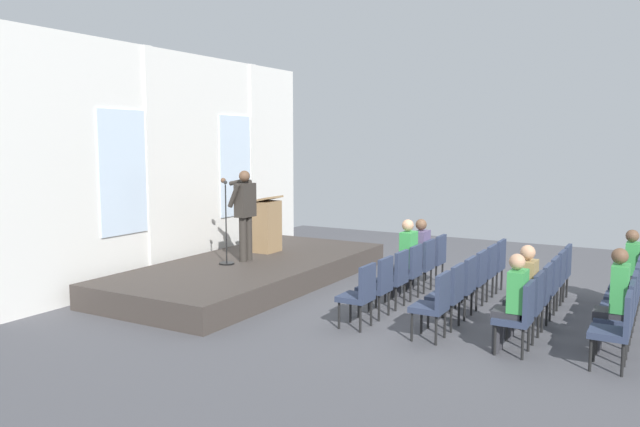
% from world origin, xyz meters
% --- Properties ---
extents(ground_plane, '(14.75, 14.75, 0.00)m').
position_xyz_m(ground_plane, '(0.00, 0.00, 0.00)').
color(ground_plane, '#4C4C51').
extents(rear_partition, '(8.12, 0.14, 4.42)m').
position_xyz_m(rear_partition, '(0.02, 5.67, 2.21)').
color(rear_partition, silver).
rests_on(rear_partition, ground).
extents(stage_platform, '(6.07, 2.74, 0.42)m').
position_xyz_m(stage_platform, '(0.00, 4.00, 0.21)').
color(stage_platform, '#3F3833').
rests_on(stage_platform, ground).
extents(speaker, '(0.51, 0.69, 1.72)m').
position_xyz_m(speaker, '(-0.03, 4.14, 1.42)').
color(speaker, '#332D28').
rests_on(speaker, stage_platform).
extents(mic_stand, '(0.28, 0.28, 1.55)m').
position_xyz_m(mic_stand, '(-0.47, 4.23, 0.75)').
color(mic_stand, black).
rests_on(mic_stand, stage_platform).
extents(lectern, '(0.60, 0.48, 1.16)m').
position_xyz_m(lectern, '(0.97, 4.32, 0.97)').
color(lectern, '#93724C').
rests_on(lectern, stage_platform).
extents(chair_r0_c0, '(0.46, 0.44, 0.94)m').
position_xyz_m(chair_r0_c0, '(-1.59, 0.93, 0.53)').
color(chair_r0_c0, black).
rests_on(chair_r0_c0, ground).
extents(chair_r0_c1, '(0.46, 0.44, 0.94)m').
position_xyz_m(chair_r0_c1, '(-0.95, 0.93, 0.53)').
color(chair_r0_c1, black).
rests_on(chair_r0_c1, ground).
extents(chair_r0_c2, '(0.46, 0.44, 0.94)m').
position_xyz_m(chair_r0_c2, '(-0.32, 0.93, 0.53)').
color(chair_r0_c2, black).
rests_on(chair_r0_c2, ground).
extents(chair_r0_c3, '(0.46, 0.44, 0.94)m').
position_xyz_m(chair_r0_c3, '(0.32, 0.93, 0.53)').
color(chair_r0_c3, black).
rests_on(chair_r0_c3, ground).
extents(audience_r0_c3, '(0.36, 0.39, 1.37)m').
position_xyz_m(audience_r0_c3, '(0.32, 1.01, 0.76)').
color(audience_r0_c3, '#2D2D33').
rests_on(audience_r0_c3, ground).
extents(chair_r0_c4, '(0.46, 0.44, 0.94)m').
position_xyz_m(chair_r0_c4, '(0.95, 0.93, 0.53)').
color(chair_r0_c4, black).
rests_on(chair_r0_c4, ground).
extents(audience_r0_c4, '(0.36, 0.39, 1.31)m').
position_xyz_m(audience_r0_c4, '(0.95, 1.01, 0.73)').
color(audience_r0_c4, '#2D2D33').
rests_on(audience_r0_c4, ground).
extents(chair_r0_c5, '(0.46, 0.44, 0.94)m').
position_xyz_m(chair_r0_c5, '(1.59, 0.93, 0.53)').
color(chair_r0_c5, black).
rests_on(chair_r0_c5, ground).
extents(chair_r1_c0, '(0.46, 0.44, 0.94)m').
position_xyz_m(chair_r1_c0, '(-1.59, -0.18, 0.53)').
color(chair_r1_c0, black).
rests_on(chair_r1_c0, ground).
extents(chair_r1_c1, '(0.46, 0.44, 0.94)m').
position_xyz_m(chair_r1_c1, '(-0.95, -0.18, 0.53)').
color(chair_r1_c1, black).
rests_on(chair_r1_c1, ground).
extents(chair_r1_c2, '(0.46, 0.44, 0.94)m').
position_xyz_m(chair_r1_c2, '(-0.32, -0.18, 0.53)').
color(chair_r1_c2, black).
rests_on(chair_r1_c2, ground).
extents(chair_r1_c3, '(0.46, 0.44, 0.94)m').
position_xyz_m(chair_r1_c3, '(0.32, -0.18, 0.53)').
color(chair_r1_c3, black).
rests_on(chair_r1_c3, ground).
extents(chair_r1_c4, '(0.46, 0.44, 0.94)m').
position_xyz_m(chair_r1_c4, '(0.95, -0.18, 0.53)').
color(chair_r1_c4, black).
rests_on(chair_r1_c4, ground).
extents(chair_r1_c5, '(0.46, 0.44, 0.94)m').
position_xyz_m(chair_r1_c5, '(1.59, -0.18, 0.53)').
color(chair_r1_c5, black).
rests_on(chair_r1_c5, ground).
extents(chair_r2_c0, '(0.46, 0.44, 0.94)m').
position_xyz_m(chair_r2_c0, '(-1.59, -1.29, 0.53)').
color(chair_r2_c0, black).
rests_on(chair_r2_c0, ground).
extents(audience_r2_c0, '(0.36, 0.39, 1.29)m').
position_xyz_m(audience_r2_c0, '(-1.59, -1.21, 0.72)').
color(audience_r2_c0, '#2D2D33').
rests_on(audience_r2_c0, ground).
extents(chair_r2_c1, '(0.46, 0.44, 0.94)m').
position_xyz_m(chair_r2_c1, '(-0.95, -1.29, 0.53)').
color(chair_r2_c1, black).
rests_on(chair_r2_c1, ground).
extents(audience_r2_c1, '(0.36, 0.39, 1.31)m').
position_xyz_m(audience_r2_c1, '(-0.95, -1.21, 0.73)').
color(audience_r2_c1, '#2D2D33').
rests_on(audience_r2_c1, ground).
extents(chair_r2_c2, '(0.46, 0.44, 0.94)m').
position_xyz_m(chair_r2_c2, '(-0.32, -1.29, 0.53)').
color(chair_r2_c2, black).
rests_on(chair_r2_c2, ground).
extents(chair_r2_c3, '(0.46, 0.44, 0.94)m').
position_xyz_m(chair_r2_c3, '(0.32, -1.29, 0.53)').
color(chair_r2_c3, black).
rests_on(chair_r2_c3, ground).
extents(chair_r2_c4, '(0.46, 0.44, 0.94)m').
position_xyz_m(chair_r2_c4, '(0.95, -1.29, 0.53)').
color(chair_r2_c4, black).
rests_on(chair_r2_c4, ground).
extents(chair_r2_c5, '(0.46, 0.44, 0.94)m').
position_xyz_m(chair_r2_c5, '(1.59, -1.29, 0.53)').
color(chair_r2_c5, black).
rests_on(chair_r2_c5, ground).
extents(chair_r3_c0, '(0.46, 0.44, 0.94)m').
position_xyz_m(chair_r3_c0, '(-1.59, -2.41, 0.53)').
color(chair_r3_c0, black).
rests_on(chair_r3_c0, ground).
extents(chair_r3_c1, '(0.46, 0.44, 0.94)m').
position_xyz_m(chair_r3_c1, '(-0.95, -2.41, 0.53)').
color(chair_r3_c1, black).
rests_on(chair_r3_c1, ground).
extents(audience_r3_c1, '(0.36, 0.39, 1.36)m').
position_xyz_m(audience_r3_c1, '(-0.95, -2.33, 0.75)').
color(audience_r3_c1, '#2D2D33').
rests_on(audience_r3_c1, ground).
extents(chair_r3_c2, '(0.46, 0.44, 0.94)m').
position_xyz_m(chair_r3_c2, '(-0.32, -2.41, 0.53)').
color(chair_r3_c2, black).
rests_on(chair_r3_c2, ground).
extents(chair_r3_c3, '(0.46, 0.44, 0.94)m').
position_xyz_m(chair_r3_c3, '(0.32, -2.41, 0.53)').
color(chair_r3_c3, black).
rests_on(chair_r3_c3, ground).
extents(chair_r3_c4, '(0.46, 0.44, 0.94)m').
position_xyz_m(chair_r3_c4, '(0.95, -2.41, 0.53)').
color(chair_r3_c4, black).
rests_on(chair_r3_c4, ground).
extents(chair_r3_c5, '(0.46, 0.44, 0.94)m').
position_xyz_m(chair_r3_c5, '(1.59, -2.41, 0.53)').
color(chair_r3_c5, black).
rests_on(chair_r3_c5, ground).
extents(audience_r3_c5, '(0.36, 0.39, 1.28)m').
position_xyz_m(audience_r3_c5, '(1.59, -2.32, 0.71)').
color(audience_r3_c5, '#2D2D33').
rests_on(audience_r3_c5, ground).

